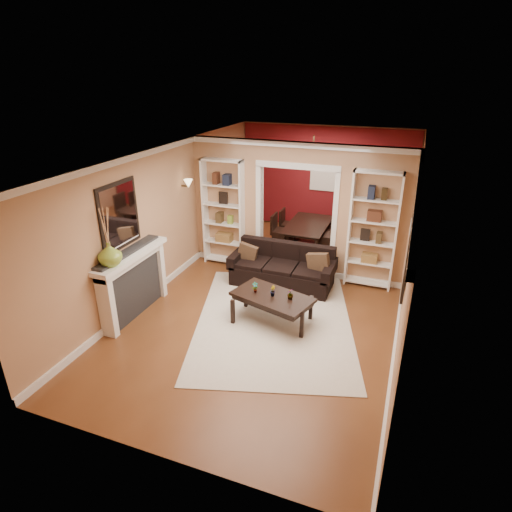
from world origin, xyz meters
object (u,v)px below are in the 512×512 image
at_px(bookshelf_right, 373,231).
at_px(dining_table, 309,236).
at_px(bookshelf_left, 224,213).
at_px(fireplace, 135,284).
at_px(sofa, 282,266).
at_px(coffee_table, 272,309).

xyz_separation_m(bookshelf_right, dining_table, (-1.58, 1.51, -0.85)).
height_order(bookshelf_left, fireplace, bookshelf_left).
xyz_separation_m(sofa, coffee_table, (0.25, -1.36, -0.15)).
relative_size(sofa, bookshelf_right, 0.89).
distance_m(bookshelf_left, bookshelf_right, 3.10).
distance_m(coffee_table, bookshelf_right, 2.53).
xyz_separation_m(coffee_table, bookshelf_left, (-1.75, 1.94, 0.90)).
bearing_deg(bookshelf_left, fireplace, -102.05).
height_order(bookshelf_right, dining_table, bookshelf_right).
bearing_deg(bookshelf_right, fireplace, -145.20).
xyz_separation_m(sofa, fireplace, (-2.04, -1.95, 0.18)).
bearing_deg(coffee_table, dining_table, 110.48).
bearing_deg(coffee_table, sofa, 117.03).
height_order(sofa, dining_table, sofa).
bearing_deg(dining_table, fireplace, 152.97).
height_order(coffee_table, bookshelf_left, bookshelf_left).
distance_m(sofa, bookshelf_left, 1.78).
bearing_deg(sofa, coffee_table, -79.57).
xyz_separation_m(bookshelf_left, bookshelf_right, (3.10, 0.00, 0.00)).
relative_size(coffee_table, dining_table, 0.78).
bearing_deg(bookshelf_left, coffee_table, -47.91).
bearing_deg(coffee_table, bookshelf_left, 148.68).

